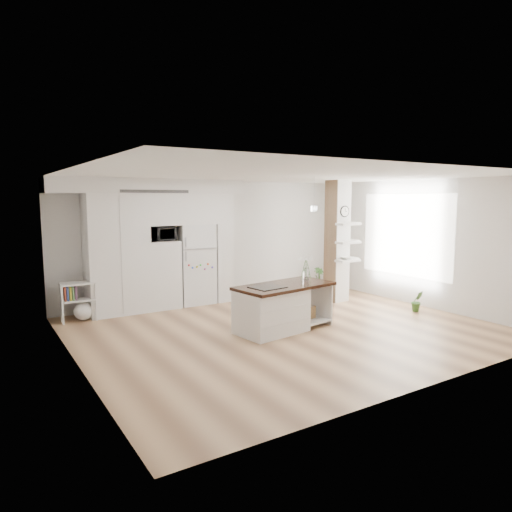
{
  "coord_description": "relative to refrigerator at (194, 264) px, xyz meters",
  "views": [
    {
      "loc": [
        -4.66,
        -6.41,
        2.3
      ],
      "look_at": [
        -0.04,
        0.9,
        1.21
      ],
      "focal_mm": 32.0,
      "sensor_mm": 36.0,
      "label": 1
    }
  ],
  "objects": [
    {
      "name": "floor",
      "position": [
        0.53,
        -2.68,
        -0.88
      ],
      "size": [
        7.0,
        6.0,
        0.01
      ],
      "primitive_type": "cube",
      "color": "tan",
      "rests_on": "ground"
    },
    {
      "name": "room",
      "position": [
        0.53,
        -2.68,
        0.98
      ],
      "size": [
        7.04,
        6.04,
        2.72
      ],
      "color": "white",
      "rests_on": "ground"
    },
    {
      "name": "cabinet_wall",
      "position": [
        -0.92,
        -0.01,
        0.63
      ],
      "size": [
        4.0,
        0.71,
        2.7
      ],
      "color": "white",
      "rests_on": "floor"
    },
    {
      "name": "refrigerator",
      "position": [
        0.0,
        0.0,
        0.0
      ],
      "size": [
        0.78,
        0.69,
        1.75
      ],
      "color": "white",
      "rests_on": "floor"
    },
    {
      "name": "column",
      "position": [
        2.9,
        -1.55,
        0.48
      ],
      "size": [
        0.69,
        0.9,
        2.7
      ],
      "color": "silver",
      "rests_on": "floor"
    },
    {
      "name": "window",
      "position": [
        4.0,
        -2.38,
        0.62
      ],
      "size": [
        0.0,
        2.4,
        2.4
      ],
      "primitive_type": "plane",
      "rotation": [
        1.57,
        0.0,
        -1.57
      ],
      "color": "white",
      "rests_on": "room"
    },
    {
      "name": "pendant_light",
      "position": [
        2.23,
        -2.53,
        1.24
      ],
      "size": [
        0.12,
        0.12,
        0.1
      ],
      "primitive_type": "cylinder",
      "color": "white",
      "rests_on": "room"
    },
    {
      "name": "kitchen_island",
      "position": [
        0.3,
        -2.74,
        -0.45
      ],
      "size": [
        1.89,
        1.08,
        1.37
      ],
      "rotation": [
        0.0,
        0.0,
        0.14
      ],
      "color": "white",
      "rests_on": "floor"
    },
    {
      "name": "bookshelf",
      "position": [
        -2.45,
        -0.19,
        -0.56
      ],
      "size": [
        0.64,
        0.39,
        0.74
      ],
      "rotation": [
        0.0,
        0.0,
        -0.05
      ],
      "color": "white",
      "rests_on": "floor"
    },
    {
      "name": "floor_plant_a",
      "position": [
        3.52,
        -3.14,
        -0.66
      ],
      "size": [
        0.29,
        0.27,
        0.43
      ],
      "primitive_type": "imported",
      "rotation": [
        0.0,
        0.0,
        -0.4
      ],
      "color": "#376629",
      "rests_on": "floor"
    },
    {
      "name": "floor_plant_b",
      "position": [
        3.4,
        -0.18,
        -0.61
      ],
      "size": [
        0.3,
        0.3,
        0.53
      ],
      "primitive_type": "imported",
      "rotation": [
        0.0,
        0.0,
        -0.0
      ],
      "color": "#376629",
      "rests_on": "floor"
    },
    {
      "name": "microwave",
      "position": [
        -0.75,
        -0.06,
        0.69
      ],
      "size": [
        0.54,
        0.37,
        0.3
      ],
      "primitive_type": "imported",
      "color": "#2D2D2D",
      "rests_on": "cabinet_wall"
    },
    {
      "name": "shelf_plant",
      "position": [
        3.15,
        -1.38,
        0.65
      ],
      "size": [
        0.27,
        0.23,
        0.3
      ],
      "primitive_type": "imported",
      "color": "#376629",
      "rests_on": "column"
    },
    {
      "name": "decor_bowl",
      "position": [
        2.82,
        -1.78,
        0.13
      ],
      "size": [
        0.22,
        0.22,
        0.05
      ],
      "primitive_type": "imported",
      "color": "white",
      "rests_on": "column"
    }
  ]
}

